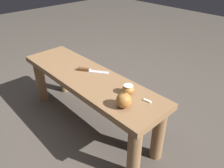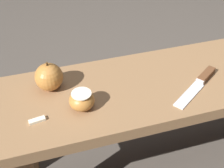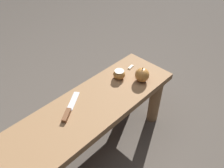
# 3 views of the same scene
# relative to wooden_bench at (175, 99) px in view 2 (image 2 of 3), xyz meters

# --- Properties ---
(ground_plane) EXTENTS (8.00, 8.00, 0.00)m
(ground_plane) POSITION_rel_wooden_bench_xyz_m (0.00, 0.00, -0.32)
(ground_plane) COLOR #4C443D
(wooden_bench) EXTENTS (1.19, 0.34, 0.42)m
(wooden_bench) POSITION_rel_wooden_bench_xyz_m (0.00, 0.00, 0.00)
(wooden_bench) COLOR olive
(wooden_bench) RESTS_ON ground_plane
(knife) EXTENTS (0.20, 0.15, 0.02)m
(knife) POSITION_rel_wooden_bench_xyz_m (-0.05, 0.05, 0.10)
(knife) COLOR silver
(knife) RESTS_ON wooden_bench
(apple_whole) EXTENTS (0.09, 0.09, 0.10)m
(apple_whole) POSITION_rel_wooden_bench_xyz_m (0.41, -0.07, 0.14)
(apple_whole) COLOR #B27233
(apple_whole) RESTS_ON wooden_bench
(apple_cut) EXTENTS (0.07, 0.07, 0.05)m
(apple_cut) POSITION_rel_wooden_bench_xyz_m (0.33, 0.05, 0.12)
(apple_cut) COLOR #B27233
(apple_cut) RESTS_ON wooden_bench
(apple_slice_near_knife) EXTENTS (0.05, 0.02, 0.01)m
(apple_slice_near_knife) POSITION_rel_wooden_bench_xyz_m (0.46, 0.06, 0.10)
(apple_slice_near_knife) COLOR silver
(apple_slice_near_knife) RESTS_ON wooden_bench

